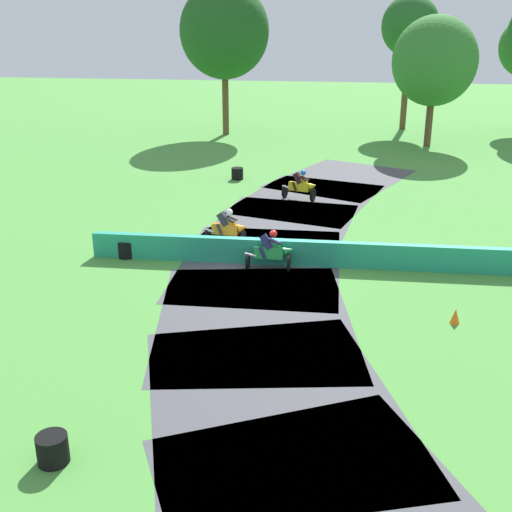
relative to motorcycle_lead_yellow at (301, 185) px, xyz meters
name	(u,v)px	position (x,y,z in m)	size (l,w,h in m)	color
ground_plane	(260,263)	(-0.83, -8.35, -0.66)	(120.00, 120.00, 0.00)	#4C933D
track_asphalt	(296,265)	(0.43, -8.34, -0.65)	(10.02, 34.19, 0.01)	#47474C
safety_barrier	(406,257)	(4.13, -8.30, -0.21)	(0.30, 21.90, 0.90)	#239375
motorcycle_lead_yellow	(301,185)	(0.00, 0.00, 0.00)	(1.71, 1.11, 1.42)	black
motorcycle_chase_orange	(227,228)	(-2.30, -6.58, 0.00)	(1.71, 0.84, 1.42)	black
motorcycle_trailing_green	(271,251)	(-0.42, -8.82, -0.02)	(1.68, 0.83, 1.43)	black
tire_stack_near	(237,174)	(-3.52, 3.37, -0.36)	(0.61, 0.61, 0.60)	black
tire_stack_mid_a	(126,249)	(-5.66, -8.37, -0.36)	(0.61, 0.61, 0.60)	black
tire_stack_mid_b	(53,449)	(-3.52, -19.52, -0.36)	(0.63, 0.63, 0.60)	black
traffic_cone	(455,316)	(5.21, -12.24, -0.44)	(0.28, 0.28, 0.44)	orange
tree_far_right	(435,61)	(7.21, 13.56, 4.60)	(5.21, 5.21, 8.01)	brown
tree_mid_rise	(224,31)	(-6.34, 15.97, 6.21)	(5.97, 5.97, 10.02)	brown
tree_distant	(410,27)	(6.10, 19.65, 6.44)	(3.96, 3.96, 9.25)	brown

